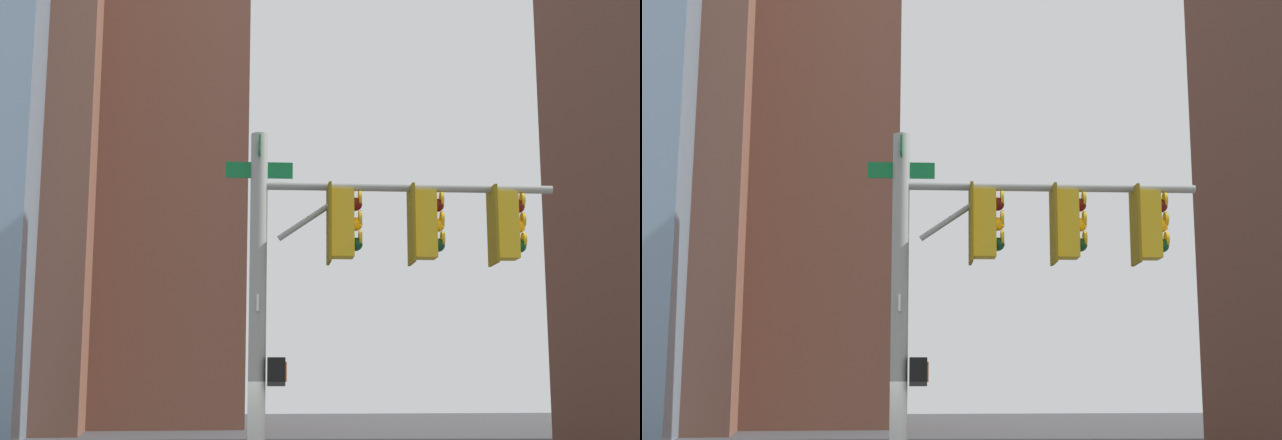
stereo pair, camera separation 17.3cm
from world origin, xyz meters
TOP-DOWN VIEW (x-y plane):
  - signal_pole_assembly at (-1.45, 0.11)m, footprint 4.86×1.18m
  - building_brick_farside at (4.54, -58.79)m, footprint 20.74×18.67m

SIDE VIEW (x-z plane):
  - signal_pole_assembly at x=-1.45m, z-range 1.04..7.18m
  - building_brick_farside at x=4.54m, z-range 0.00..31.54m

